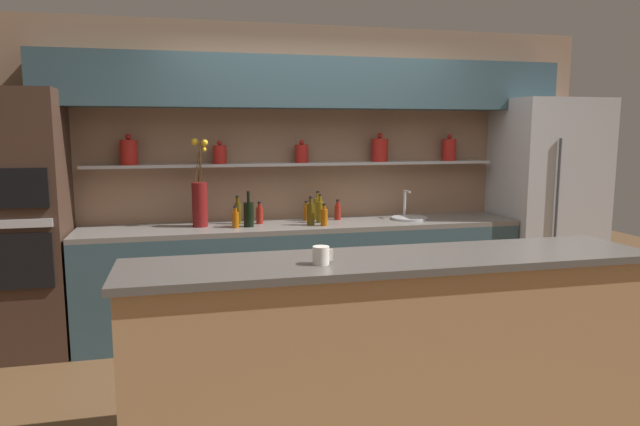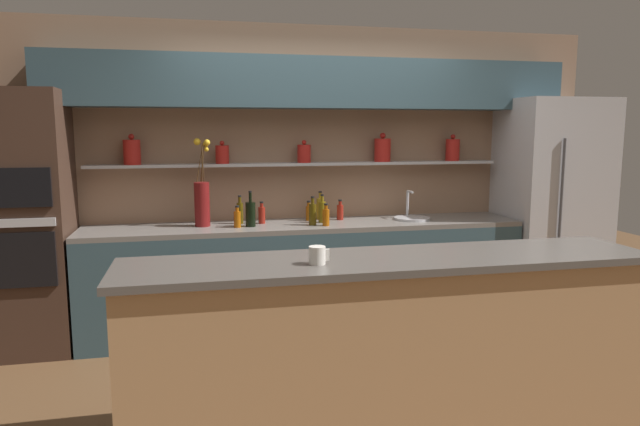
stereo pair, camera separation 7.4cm
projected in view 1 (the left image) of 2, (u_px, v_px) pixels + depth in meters
The scene contains 19 objects.
ground_plane at pixel (361, 389), 3.78m from camera, with size 12.00×12.00×0.00m, color brown.
back_wall_unit at pixel (310, 147), 5.02m from camera, with size 5.20×0.44×2.60m.
back_counter_unit at pixel (305, 276), 4.87m from camera, with size 3.67×0.62×0.92m.
island_counter at pixel (393, 346), 3.16m from camera, with size 2.92×0.61×1.02m.
refrigerator at pixel (546, 207), 5.29m from camera, with size 0.86×0.73×1.98m.
oven_tower at pixel (23, 224), 4.29m from camera, with size 0.63×0.64×2.00m.
flower_vase at pixel (200, 200), 4.62m from camera, with size 0.14×0.14×0.71m.
sink_fixture at pixel (409, 217), 5.03m from camera, with size 0.32×0.32×0.25m.
bottle_sauce_0 at pixel (260, 215), 4.78m from camera, with size 0.06×0.06×0.19m.
bottle_sauce_1 at pixel (306, 212), 4.94m from camera, with size 0.05×0.05×0.17m.
bottle_oil_2 at pixel (238, 212), 4.77m from camera, with size 0.05×0.05×0.24m.
bottle_sauce_3 at pixel (235, 219), 4.58m from camera, with size 0.06×0.06×0.18m.
bottle_sauce_4 at pixel (338, 211), 5.00m from camera, with size 0.06×0.06×0.18m.
bottle_wine_5 at pixel (249, 214), 4.63m from camera, with size 0.08×0.08×0.29m.
bottle_oil_6 at pixel (320, 211), 4.84m from camera, with size 0.06×0.06×0.24m.
bottle_sauce_7 at pixel (324, 217), 4.68m from camera, with size 0.06×0.06×0.19m.
bottle_oil_8 at pixel (311, 214), 4.70m from camera, with size 0.06×0.06×0.24m.
bottle_oil_9 at pixel (318, 208), 5.00m from camera, with size 0.06×0.06×0.25m.
coffee_mug at pixel (321, 255), 2.91m from camera, with size 0.11×0.09×0.09m.
Camera 1 is at (-1.10, -3.40, 1.70)m, focal length 32.00 mm.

